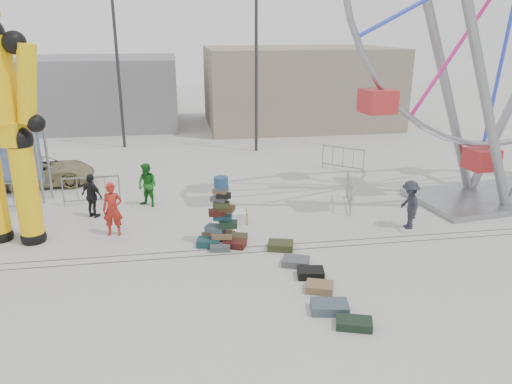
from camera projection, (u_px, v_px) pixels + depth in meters
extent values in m
plane|color=#9E9E99|center=(225.00, 264.00, 13.95)|extent=(90.00, 90.00, 0.00)
cube|color=#47443F|center=(223.00, 255.00, 14.51)|extent=(40.00, 0.04, 0.01)
cube|color=#47443F|center=(222.00, 249.00, 14.89)|extent=(40.00, 0.04, 0.01)
cube|color=gray|center=(299.00, 87.00, 32.95)|extent=(12.00, 8.00, 5.00)
cube|color=gray|center=(100.00, 91.00, 32.93)|extent=(10.00, 8.00, 4.40)
cylinder|color=#2D2D30|center=(256.00, 74.00, 25.31)|extent=(0.16, 0.16, 8.00)
cylinder|color=#2D2D30|center=(118.00, 72.00, 26.11)|extent=(0.16, 0.16, 8.00)
cube|color=#173F46|center=(209.00, 242.00, 15.07)|extent=(0.78, 0.62, 0.23)
cube|color=#461512|center=(235.00, 244.00, 14.99)|extent=(0.78, 0.67, 0.21)
cube|color=#412A15|center=(212.00, 237.00, 15.48)|extent=(0.63, 0.45, 0.19)
cube|color=#32381C|center=(237.00, 238.00, 15.40)|extent=(0.74, 0.62, 0.21)
cube|color=#525459|center=(220.00, 247.00, 14.79)|extent=(0.63, 0.46, 0.17)
cube|color=black|center=(225.00, 235.00, 15.61)|extent=(0.68, 0.57, 0.19)
cube|color=olive|center=(222.00, 235.00, 15.09)|extent=(0.68, 0.52, 0.19)
cube|color=#41535E|center=(215.00, 228.00, 15.07)|extent=(0.67, 0.59, 0.17)
cube|color=black|center=(228.00, 224.00, 14.94)|extent=(0.59, 0.44, 0.17)
cube|color=#173F46|center=(223.00, 217.00, 15.04)|extent=(0.61, 0.49, 0.16)
cube|color=#461512|center=(217.00, 212.00, 14.97)|extent=(0.51, 0.36, 0.16)
cube|color=#412A15|center=(226.00, 208.00, 14.85)|extent=(0.57, 0.50, 0.16)
cube|color=#32381C|center=(221.00, 205.00, 14.73)|extent=(0.54, 0.41, 0.14)
cube|color=#525459|center=(219.00, 199.00, 14.80)|extent=(0.55, 0.49, 0.14)
cube|color=black|center=(224.00, 196.00, 14.68)|extent=(0.47, 0.35, 0.12)
cube|color=olive|center=(220.00, 191.00, 14.69)|extent=(0.49, 0.41, 0.12)
cube|color=#41535E|center=(222.00, 188.00, 14.58)|extent=(0.42, 0.30, 0.10)
cylinder|color=navy|center=(221.00, 182.00, 14.55)|extent=(0.42, 0.42, 0.28)
sphere|color=black|center=(1.00, 235.00, 15.48)|extent=(0.76, 0.76, 0.76)
sphere|color=black|center=(34.00, 237.00, 15.35)|extent=(0.76, 0.76, 0.76)
cylinder|color=yellow|center=(27.00, 192.00, 14.89)|extent=(0.70, 0.70, 3.20)
sphere|color=black|center=(19.00, 140.00, 14.38)|extent=(0.80, 0.80, 0.80)
cube|color=yellow|center=(0.00, 133.00, 14.38)|extent=(1.57, 1.16, 0.70)
sphere|color=black|center=(14.00, 43.00, 13.49)|extent=(0.64, 0.64, 0.64)
cylinder|color=yellow|center=(27.00, 84.00, 13.82)|extent=(0.93, 0.73, 2.25)
sphere|color=black|center=(36.00, 123.00, 14.15)|extent=(0.52, 0.52, 0.52)
cube|color=gray|center=(487.00, 198.00, 18.97)|extent=(5.90, 4.01, 0.22)
cylinder|color=gray|center=(483.00, 88.00, 16.22)|extent=(3.84, 0.84, 8.93)
cylinder|color=gray|center=(445.00, 82.00, 18.02)|extent=(3.84, 0.84, 8.93)
cube|color=#AD2526|center=(493.00, 159.00, 18.48)|extent=(1.11, 1.11, 0.77)
cylinder|color=gray|center=(43.00, 162.00, 18.52)|extent=(0.10, 0.10, 3.06)
cube|color=navy|center=(16.00, 153.00, 18.56)|extent=(1.86, 0.60, 2.24)
cube|color=silver|center=(234.00, 217.00, 16.79)|extent=(0.89, 0.55, 0.40)
cube|color=#32381C|center=(281.00, 246.00, 14.85)|extent=(0.86, 0.73, 0.22)
cube|color=#525459|center=(296.00, 262.00, 13.86)|extent=(0.88, 0.79, 0.20)
cube|color=black|center=(311.00, 273.00, 13.19)|extent=(0.77, 0.63, 0.23)
cube|color=olive|center=(320.00, 287.00, 12.51)|extent=(0.81, 0.72, 0.20)
cube|color=#41535E|center=(329.00, 307.00, 11.61)|extent=(0.96, 0.72, 0.23)
cube|color=black|center=(354.00, 323.00, 10.99)|extent=(0.89, 0.69, 0.20)
imported|color=#A12117|center=(113.00, 209.00, 15.63)|extent=(0.65, 0.45, 1.72)
imported|color=#1B6C1D|center=(147.00, 185.00, 18.17)|extent=(1.00, 0.96, 1.62)
imported|color=black|center=(92.00, 196.00, 17.14)|extent=(0.95, 0.86, 1.55)
imported|color=#22232D|center=(410.00, 205.00, 16.19)|extent=(0.66, 1.07, 1.61)
imported|color=#968A60|center=(41.00, 171.00, 20.68)|extent=(4.41, 2.36, 1.18)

